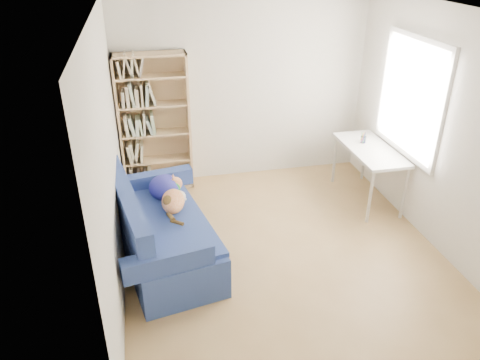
% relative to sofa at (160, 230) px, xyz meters
% --- Properties ---
extents(ground, '(4.00, 4.00, 0.00)m').
position_rel_sofa_xyz_m(ground, '(1.34, -0.15, -0.34)').
color(ground, '#9D7947').
rests_on(ground, ground).
extents(room_shell, '(3.54, 4.04, 2.62)m').
position_rel_sofa_xyz_m(room_shell, '(1.44, -0.11, 1.29)').
color(room_shell, silver).
rests_on(room_shell, ground).
extents(sofa, '(1.18, 1.97, 0.90)m').
position_rel_sofa_xyz_m(sofa, '(0.00, 0.00, 0.00)').
color(sofa, navy).
rests_on(sofa, ground).
extents(bookshelf, '(0.94, 0.29, 1.89)m').
position_rel_sofa_xyz_m(bookshelf, '(0.08, 1.69, 0.53)').
color(bookshelf, tan).
rests_on(bookshelf, ground).
extents(desk, '(0.56, 1.22, 0.75)m').
position_rel_sofa_xyz_m(desk, '(2.79, 0.73, 0.33)').
color(desk, silver).
rests_on(desk, ground).
extents(pen_cup, '(0.08, 0.08, 0.15)m').
position_rel_sofa_xyz_m(pen_cup, '(2.77, 0.92, 0.46)').
color(pen_cup, white).
rests_on(pen_cup, desk).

